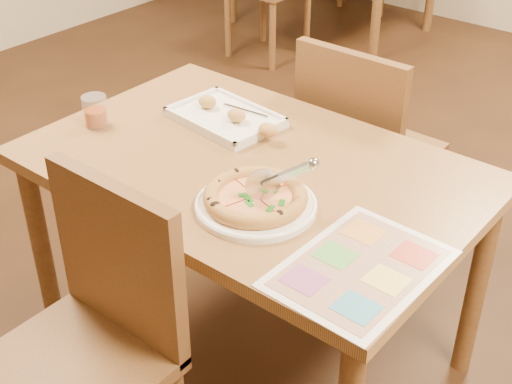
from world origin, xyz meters
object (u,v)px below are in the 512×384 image
Objects in this scene: pizza at (255,197)px; menu at (360,268)px; plate at (256,205)px; glass_tumbler at (96,113)px; appetizer_tray at (228,118)px; chair_far at (360,134)px; pizza_cutter at (279,178)px; dining_table at (252,188)px; chair_near at (95,314)px.

menu is (0.35, -0.05, -0.03)m from pizza.
glass_tumbler is (-0.69, 0.05, 0.03)m from plate.
appetizer_tray reaches higher than menu.
glass_tumbler is at bearing 53.88° from chair_far.
menu is at bearing -26.64° from appetizer_tray.
glass_tumbler is 1.03m from menu.
pizza_cutter is (0.05, 0.03, 0.09)m from plate.
chair_far is 1.72× the size of pizza.
pizza is 0.68m from glass_tumbler.
pizza_cutter is 1.44× the size of glass_tumbler.
dining_table is at bearing -33.86° from appetizer_tray.
pizza_cutter reaches higher than dining_table.
pizza_cutter is 0.34× the size of menu.
appetizer_tray is 4.10× the size of glass_tumbler.
chair_near is 3.33× the size of pizza_cutter.
chair_far is 0.92m from glass_tumbler.
plate is at bearing -36.74° from pizza.
plate is at bearing -3.96° from glass_tumbler.
glass_tumbler is 0.23× the size of menu.
pizza is at bearing 143.26° from plate.
appetizer_tray is at bearing 106.42° from chair_near.
chair_far is 0.81m from pizza_cutter.
pizza_cutter reaches higher than pizza.
chair_near is at bearing -73.58° from appetizer_tray.
chair_far reaches higher than glass_tumbler.
pizza is (-0.01, 0.00, 0.02)m from plate.
pizza is (0.15, -0.77, 0.18)m from chair_far.
chair_far reaches higher than plate.
chair_near is 0.50m from pizza.
plate is (0.16, -0.17, 0.09)m from dining_table.
chair_far is 0.81m from pizza.
glass_tumbler is (-0.53, -0.12, 0.13)m from dining_table.
glass_tumbler is (-0.31, -0.27, 0.03)m from appetizer_tray.
pizza is 1.93× the size of pizza_cutter.
pizza reaches higher than menu.
chair_far is at bearing 53.88° from glass_tumbler.
dining_table is 0.25m from plate.
pizza_cutter is 0.74m from glass_tumbler.
menu is at bearing -6.93° from plate.
pizza_cutter is (0.20, -0.74, 0.25)m from chair_far.
chair_near is (0.00, -0.60, -0.07)m from dining_table.
plate is 3.24× the size of glass_tumbler.
chair_far is 0.53m from appetizer_tray.
chair_near reaches higher than glass_tumbler.
appetizer_tray is (-0.22, -0.45, 0.17)m from chair_far.
appetizer_tray is at bearing 139.64° from pizza.
chair_near is 1.49× the size of plate.
chair_near is 4.81× the size of glass_tumbler.
chair_far is 1.17× the size of appetizer_tray.
menu is (0.30, -0.07, -0.09)m from pizza_cutter.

